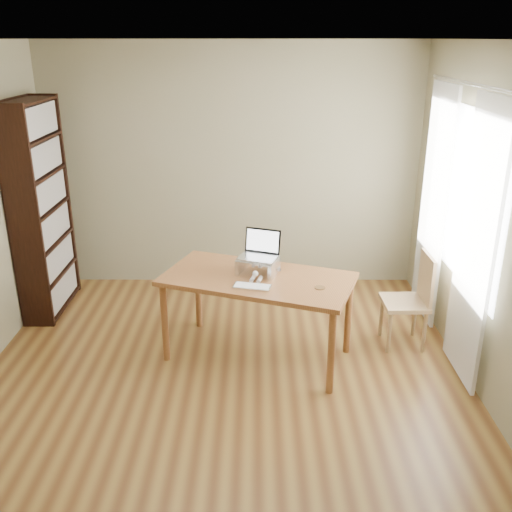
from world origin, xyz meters
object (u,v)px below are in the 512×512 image
Objects in this scene: bookshelf at (41,209)px; laptop at (258,250)px; cat at (261,264)px; keyboard at (252,287)px; desk at (258,286)px; chair at (412,297)px.

bookshelf reaches higher than laptop.
laptop is 0.75× the size of cat.
keyboard is at bearing -87.91° from cat.
desk is (2.11, -0.97, -0.39)m from bookshelf.
chair is at bearing 29.53° from keyboard.
cat is at bearing -22.04° from bookshelf.
laptop reaches higher than cat.
keyboard is 0.34m from cat.
bookshelf is 4.30× the size of cat.
cat is 0.57× the size of chair.
laptop reaches higher than keyboard.
desk is at bearing 90.79° from keyboard.
chair is at bearing -12.34° from bookshelf.
chair is at bearing 18.35° from cat.
desk is 0.31m from laptop.
bookshelf is 2.36m from desk.
cat is at bearing 97.52° from desk.
bookshelf reaches higher than chair.
keyboard is 1.51m from chair.
cat is (0.07, 0.33, 0.06)m from keyboard.
laptop is at bearing 109.78° from desk.
desk is at bearing -24.79° from bookshelf.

